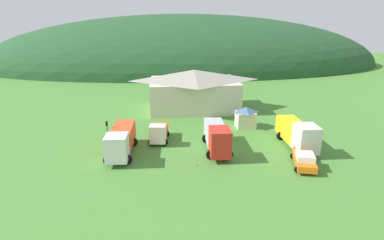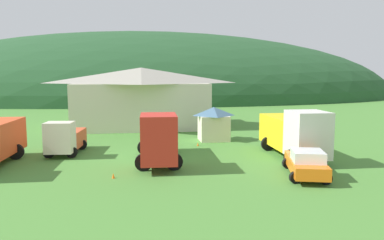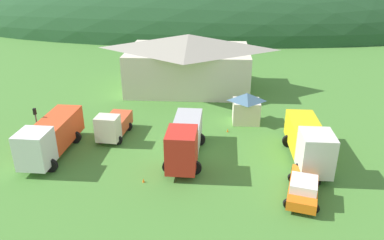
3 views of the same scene
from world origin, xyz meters
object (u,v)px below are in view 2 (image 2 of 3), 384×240
at_px(crane_truck_red, 158,136).
at_px(service_pickup_orange, 306,163).
at_px(traffic_cone_mid_row, 113,178).
at_px(depot_building, 141,96).
at_px(play_shed_cream, 214,123).
at_px(flatbed_truck_yellow, 294,132).
at_px(traffic_cone_near_pickup, 198,146).
at_px(light_truck_cream, 65,138).

height_order(crane_truck_red, service_pickup_orange, crane_truck_red).
bearing_deg(traffic_cone_mid_row, depot_building, 85.35).
bearing_deg(play_shed_cream, flatbed_truck_yellow, -60.86).
bearing_deg(traffic_cone_near_pickup, light_truck_cream, -169.91).
height_order(traffic_cone_near_pickup, traffic_cone_mid_row, same).
relative_size(depot_building, crane_truck_red, 1.93).
relative_size(light_truck_cream, flatbed_truck_yellow, 0.62).
height_order(play_shed_cream, flatbed_truck_yellow, flatbed_truck_yellow).
relative_size(crane_truck_red, service_pickup_orange, 1.56).
relative_size(light_truck_cream, crane_truck_red, 0.62).
distance_m(depot_building, service_pickup_orange, 25.02).
xyz_separation_m(depot_building, service_pickup_orange, (9.53, -22.98, -2.67)).
bearing_deg(light_truck_cream, depot_building, 163.15).
bearing_deg(depot_building, service_pickup_orange, -67.47).
bearing_deg(traffic_cone_near_pickup, depot_building, 110.04).
bearing_deg(crane_truck_red, light_truck_cream, -116.49).
bearing_deg(play_shed_cream, service_pickup_orange, -76.58).
relative_size(play_shed_cream, traffic_cone_near_pickup, 4.88).
xyz_separation_m(depot_building, play_shed_cream, (6.49, -10.20, -1.91)).
relative_size(flatbed_truck_yellow, traffic_cone_near_pickup, 13.01).
distance_m(light_truck_cream, traffic_cone_mid_row, 8.39).
distance_m(flatbed_truck_yellow, traffic_cone_mid_row, 13.30).
xyz_separation_m(depot_building, light_truck_cream, (-5.84, -14.56, -2.25)).
height_order(depot_building, flatbed_truck_yellow, depot_building).
xyz_separation_m(light_truck_cream, traffic_cone_mid_row, (4.06, -7.24, -1.25)).
bearing_deg(service_pickup_orange, traffic_cone_near_pickup, -139.69).
relative_size(traffic_cone_near_pickup, traffic_cone_mid_row, 1.00).
bearing_deg(crane_truck_red, flatbed_truck_yellow, 92.64).
bearing_deg(play_shed_cream, crane_truck_red, -124.34).
xyz_separation_m(light_truck_cream, service_pickup_orange, (15.37, -8.42, -0.42)).
bearing_deg(service_pickup_orange, depot_building, -142.65).
bearing_deg(service_pickup_orange, light_truck_cream, -103.88).
distance_m(service_pickup_orange, traffic_cone_near_pickup, 11.42).
bearing_deg(traffic_cone_mid_row, traffic_cone_near_pickup, 54.85).
distance_m(depot_building, flatbed_truck_yellow, 21.10).
height_order(service_pickup_orange, traffic_cone_mid_row, service_pickup_orange).
height_order(light_truck_cream, traffic_cone_near_pickup, light_truck_cream).
relative_size(depot_building, flatbed_truck_yellow, 1.93).
bearing_deg(crane_truck_red, traffic_cone_mid_row, -36.31).
bearing_deg(depot_building, traffic_cone_near_pickup, -69.96).
height_order(play_shed_cream, traffic_cone_near_pickup, play_shed_cream).
bearing_deg(light_truck_cream, play_shed_cream, 114.47).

